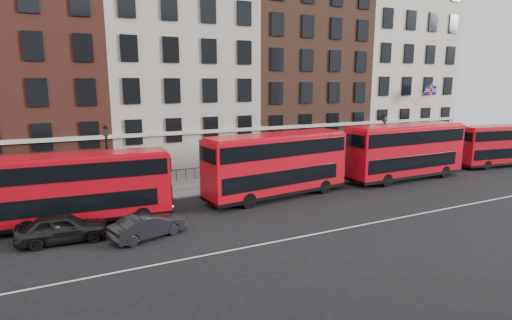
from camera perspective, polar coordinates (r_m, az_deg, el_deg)
name	(u,v)px	position (r m, az deg, el deg)	size (l,w,h in m)	color
ground	(261,229)	(23.22, 0.77, -9.83)	(120.00, 120.00, 0.00)	black
pavement	(203,186)	(32.50, -7.55, -3.72)	(80.00, 5.00, 0.15)	slate
kerb	(214,194)	(30.21, -6.05, -4.80)	(80.00, 0.30, 0.16)	gray
road_centre_line	(278,241)	(21.58, 3.20, -11.50)	(70.00, 0.12, 0.01)	white
building_terrace	(172,61)	(38.53, -11.94, 13.66)	(64.00, 11.95, 22.00)	beige
bus_b	(82,187)	(25.56, -23.65, -3.52)	(10.18, 3.09, 4.22)	red
bus_c	(277,164)	(28.92, 2.98, -0.51)	(11.36, 4.01, 4.68)	red
bus_d	(405,150)	(36.60, 20.56, 1.30)	(11.43, 2.99, 4.78)	red
bus_e	(501,144)	(46.87, 31.62, 1.91)	(10.05, 3.60, 4.13)	red
car_rear	(63,228)	(23.53, -25.86, -8.71)	(1.80, 4.49, 1.53)	black
car_front	(148,226)	(22.58, -15.16, -9.03)	(1.42, 4.07, 1.34)	black
lamp_post_left	(108,160)	(29.15, -20.42, 0.04)	(0.44, 0.44, 5.33)	black
lamp_post_right	(383,140)	(38.89, 17.75, 2.77)	(0.44, 0.44, 5.33)	black
traffic_light	(431,143)	(42.96, 23.72, 2.24)	(0.25, 0.45, 3.27)	black
iron_railings	(195,174)	(34.41, -8.73, -1.95)	(6.60, 0.06, 1.00)	black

